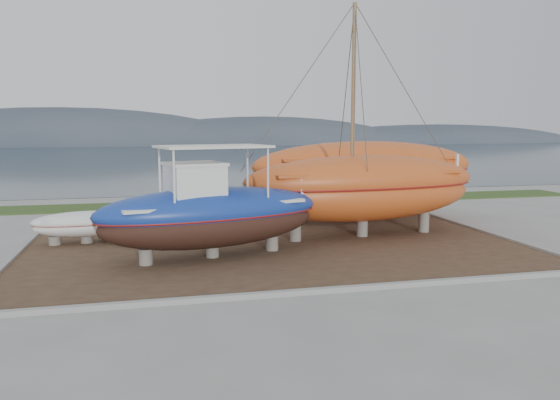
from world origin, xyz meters
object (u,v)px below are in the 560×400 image
object	(u,v)px
white_dinghy	(86,227)
orange_bare_hull	(365,181)
orange_sailboat	(364,123)
blue_caique	(212,202)

from	to	relation	value
white_dinghy	orange_bare_hull	distance (m)	12.71
white_dinghy	orange_sailboat	bearing A→B (deg)	-12.25
orange_sailboat	orange_bare_hull	size ratio (longest dim) A/B	0.90
blue_caique	orange_sailboat	size ratio (longest dim) A/B	0.79
white_dinghy	orange_sailboat	size ratio (longest dim) A/B	0.39
blue_caique	orange_bare_hull	xyz separation A→B (m)	(7.97, 5.99, -0.08)
blue_caique	orange_bare_hull	bearing A→B (deg)	23.23
blue_caique	white_dinghy	bearing A→B (deg)	128.44
white_dinghy	orange_bare_hull	size ratio (longest dim) A/B	0.36
orange_sailboat	orange_bare_hull	distance (m)	5.00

